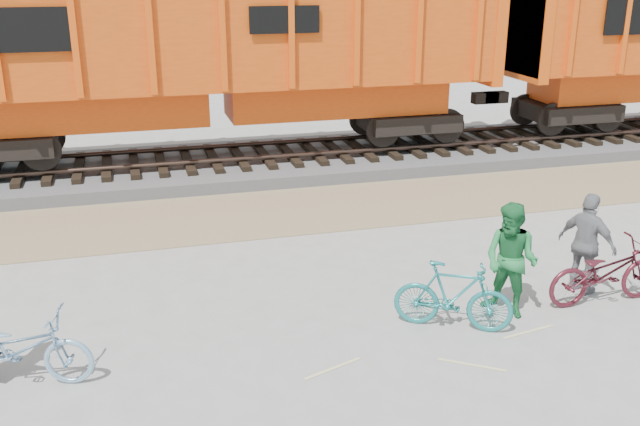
# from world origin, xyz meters

# --- Properties ---
(ground) EXTENTS (120.00, 120.00, 0.00)m
(ground) POSITION_xyz_m (0.00, 0.00, 0.00)
(ground) COLOR #9E9E99
(ground) RESTS_ON ground
(gravel_strip) EXTENTS (120.00, 3.00, 0.02)m
(gravel_strip) POSITION_xyz_m (0.00, 5.50, 0.01)
(gravel_strip) COLOR #99825F
(gravel_strip) RESTS_ON ground
(ballast_bed) EXTENTS (120.00, 4.00, 0.30)m
(ballast_bed) POSITION_xyz_m (0.00, 9.00, 0.15)
(ballast_bed) COLOR slate
(ballast_bed) RESTS_ON ground
(track) EXTENTS (120.00, 2.60, 0.24)m
(track) POSITION_xyz_m (0.00, 9.00, 0.47)
(track) COLOR black
(track) RESTS_ON ballast_bed
(hopper_car_center) EXTENTS (14.00, 3.13, 4.65)m
(hopper_car_center) POSITION_xyz_m (-1.14, 9.00, 3.01)
(hopper_car_center) COLOR black
(hopper_car_center) RESTS_ON track
(bicycle_blue) EXTENTS (1.96, 1.10, 0.98)m
(bicycle_blue) POSITION_xyz_m (-4.87, -0.07, 0.49)
(bicycle_blue) COLOR #80AED1
(bicycle_blue) RESTS_ON ground
(bicycle_teal) EXTENTS (1.73, 1.26, 1.03)m
(bicycle_teal) POSITION_xyz_m (0.98, -0.19, 0.51)
(bicycle_teal) COLOR #207B7B
(bicycle_teal) RESTS_ON ground
(bicycle_maroon) EXTENTS (1.94, 0.68, 1.02)m
(bicycle_maroon) POSITION_xyz_m (3.62, -0.04, 0.51)
(bicycle_maroon) COLOR #4B151F
(bicycle_maroon) RESTS_ON ground
(person_man) EXTENTS (1.02, 1.07, 1.75)m
(person_man) POSITION_xyz_m (1.98, 0.01, 0.87)
(person_man) COLOR #207239
(person_man) RESTS_ON ground
(person_woman) EXTENTS (0.79, 1.06, 1.67)m
(person_woman) POSITION_xyz_m (3.52, 0.36, 0.83)
(person_woman) COLOR slate
(person_woman) RESTS_ON ground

